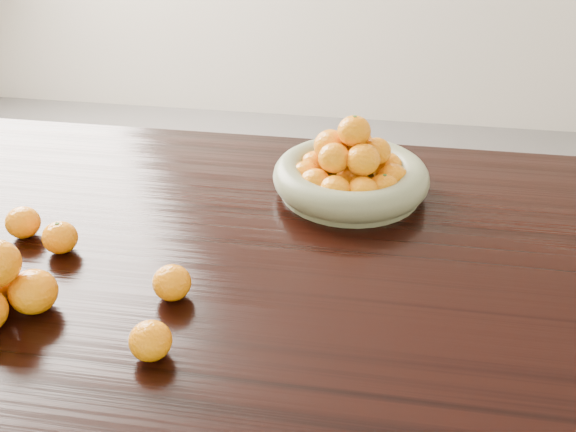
# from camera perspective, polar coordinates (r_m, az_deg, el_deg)

# --- Properties ---
(dining_table) EXTENTS (2.00, 1.00, 0.75)m
(dining_table) POSITION_cam_1_polar(r_m,az_deg,el_deg) (1.26, -1.77, -6.01)
(dining_table) COLOR black
(dining_table) RESTS_ON ground
(fruit_bowl) EXTENTS (0.33, 0.33, 0.17)m
(fruit_bowl) POSITION_cam_1_polar(r_m,az_deg,el_deg) (1.37, 5.60, 3.80)
(fruit_bowl) COLOR gray
(fruit_bowl) RESTS_ON dining_table
(orange_pyramid) EXTENTS (0.15, 0.15, 0.13)m
(orange_pyramid) POSITION_cam_1_polar(r_m,az_deg,el_deg) (1.11, -24.13, -5.71)
(orange_pyramid) COLOR #FF9607
(orange_pyramid) RESTS_ON dining_table
(loose_orange_0) EXTENTS (0.06, 0.06, 0.06)m
(loose_orange_0) POSITION_cam_1_polar(r_m,az_deg,el_deg) (1.25, -19.61, -1.82)
(loose_orange_0) COLOR #FF9607
(loose_orange_0) RESTS_ON dining_table
(loose_orange_1) EXTENTS (0.06, 0.06, 0.06)m
(loose_orange_1) POSITION_cam_1_polar(r_m,az_deg,el_deg) (1.08, -10.29, -5.85)
(loose_orange_1) COLOR #FF9607
(loose_orange_1) RESTS_ON dining_table
(loose_orange_2) EXTENTS (0.06, 0.06, 0.06)m
(loose_orange_2) POSITION_cam_1_polar(r_m,az_deg,el_deg) (0.97, -12.13, -10.78)
(loose_orange_2) COLOR #FF9607
(loose_orange_2) RESTS_ON dining_table
(loose_orange_3) EXTENTS (0.07, 0.07, 0.06)m
(loose_orange_3) POSITION_cam_1_polar(r_m,az_deg,el_deg) (1.32, -22.50, -0.52)
(loose_orange_3) COLOR #FF9607
(loose_orange_3) RESTS_ON dining_table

